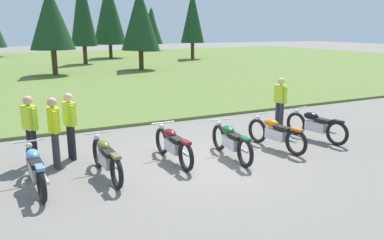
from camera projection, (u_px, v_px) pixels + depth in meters
name	position (u px, v px, depth m)	size (l,w,h in m)	color
ground_plane	(203.00, 160.00, 9.50)	(140.00, 140.00, 0.00)	slate
grass_moorland	(56.00, 67.00, 32.13)	(80.00, 44.00, 0.10)	#5B7033
forest_treeline	(5.00, 19.00, 35.97)	(35.23, 27.69, 8.33)	#47331E
motorcycle_sky_blue	(35.00, 169.00, 7.72)	(0.62, 2.10, 0.88)	black
motorcycle_olive	(106.00, 158.00, 8.35)	(0.62, 2.10, 0.88)	black
motorcycle_maroon	(173.00, 145.00, 9.31)	(0.62, 2.10, 0.88)	black
motorcycle_british_green	(231.00, 141.00, 9.60)	(0.62, 2.10, 0.88)	black
motorcycle_orange	(276.00, 133.00, 10.34)	(0.65, 2.09, 0.88)	black
motorcycle_black	(315.00, 125.00, 11.18)	(0.69, 2.08, 0.88)	black
rider_checking_bike	(54.00, 129.00, 8.78)	(0.23, 0.55, 1.67)	#2D2D38
rider_with_back_turned	(70.00, 122.00, 9.40)	(0.28, 0.54, 1.67)	black
rider_near_row_end	(30.00, 126.00, 9.00)	(0.35, 0.51, 1.67)	black
rider_in_hivis_vest	(280.00, 100.00, 12.24)	(0.24, 0.55, 1.67)	#2D2D38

